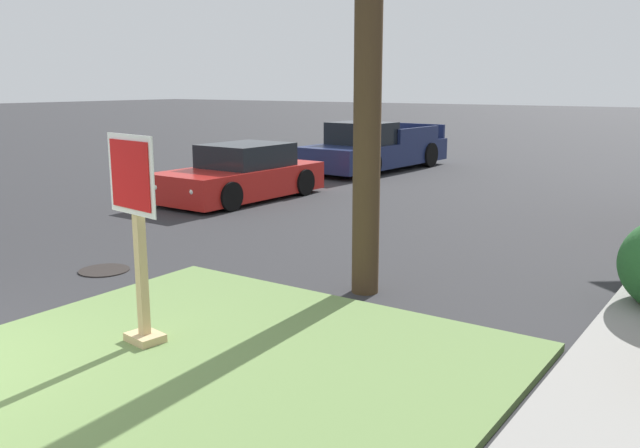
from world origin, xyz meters
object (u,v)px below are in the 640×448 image
Objects in this scene: parked_sedan_red at (242,175)px; pickup_truck_navy at (374,150)px; stop_sign at (138,243)px; manhole_cover at (104,270)px.

pickup_truck_navy reaches higher than parked_sedan_red.
stop_sign is at bearing -55.39° from parked_sedan_red.
pickup_truck_navy reaches higher than manhole_cover.
pickup_truck_navy is at bearing 101.82° from manhole_cover.
parked_sedan_red is at bearing 112.64° from manhole_cover.
manhole_cover is 6.25m from parked_sedan_red.
stop_sign is 3.33m from manhole_cover.
stop_sign reaches higher than manhole_cover.
manhole_cover is 0.12× the size of pickup_truck_navy.
manhole_cover is at bearing 148.84° from stop_sign.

